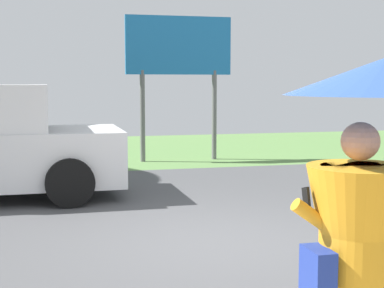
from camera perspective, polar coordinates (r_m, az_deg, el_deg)
The scene contains 3 objects.
ground_plane at distance 9.85m, azimuth -1.85°, elevation -5.46°, with size 40.00×22.00×0.20m.
monk_pedestrian at distance 3.52m, azimuth 16.67°, elevation -6.31°, with size 1.20×1.20×2.13m.
roadside_billboard at distance 14.26m, azimuth -1.30°, elevation 8.60°, with size 2.60×0.12×3.50m.
Camera 1 is at (-2.07, -6.48, 1.93)m, focal length 54.56 mm.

